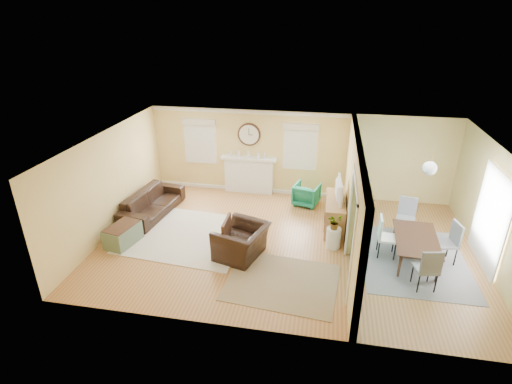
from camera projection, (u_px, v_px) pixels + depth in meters
floor at (286, 244)px, 9.85m from camera, size 9.00×9.00×0.00m
wall_back at (298, 154)px, 12.00m from camera, size 9.00×0.02×2.60m
wall_front at (267, 271)px, 6.63m from camera, size 9.00×0.02×2.60m
wall_left at (110, 182)px, 10.05m from camera, size 0.02×6.00×2.60m
wall_right at (496, 212)px, 8.57m from camera, size 0.02×6.00×2.60m
ceiling at (289, 142)px, 8.77m from camera, size 9.00×6.00×0.02m
partition at (353, 194)px, 9.29m from camera, size 0.17×6.00×2.60m
fireplace at (249, 174)px, 12.43m from camera, size 1.70×0.30×1.17m
wall_clock at (249, 134)px, 11.98m from camera, size 0.70×0.07×0.70m
window_left at (200, 138)px, 12.31m from camera, size 1.05×0.13×1.42m
window_right at (300, 144)px, 11.80m from camera, size 1.05×0.13×1.42m
french_doors at (491, 220)px, 8.66m from camera, size 0.06×1.70×2.20m
pendant at (430, 168)px, 8.44m from camera, size 0.30×0.30×0.55m
rug_cream at (188, 235)px, 10.21m from camera, size 3.21×2.85×0.02m
rug_jute at (282, 282)px, 8.45m from camera, size 2.46×2.09×0.01m
rug_grey at (414, 260)px, 9.20m from camera, size 2.30×2.87×0.01m
sofa at (152, 203)px, 11.17m from camera, size 1.16×2.37×0.67m
eames_chair at (242, 241)px, 9.22m from camera, size 1.31×1.41×0.76m
green_chair at (307, 194)px, 11.72m from camera, size 0.85×0.86×0.64m
trunk at (123, 235)px, 9.74m from camera, size 0.71×0.97×0.51m
credenza at (335, 213)px, 10.45m from camera, size 0.51×1.51×0.80m
tv at (336, 190)px, 10.17m from camera, size 0.20×0.99×0.57m
garden_stool at (333, 238)px, 9.60m from camera, size 0.35×0.35×0.51m
potted_plant at (335, 222)px, 9.42m from camera, size 0.44×0.44×0.37m
dining_table at (416, 249)px, 9.08m from camera, size 1.03×1.72×0.59m
dining_chair_n at (407, 215)px, 9.98m from camera, size 0.52×0.52×1.00m
dining_chair_s at (427, 264)px, 8.06m from camera, size 0.51×0.51×0.98m
dining_chair_w at (388, 234)px, 9.14m from camera, size 0.45×0.45×0.99m
dining_chair_e at (447, 239)px, 8.91m from camera, size 0.53×0.53×0.99m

